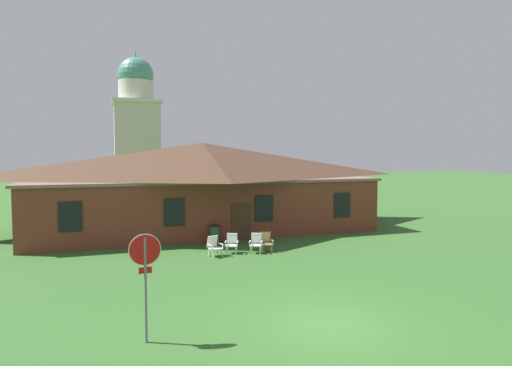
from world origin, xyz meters
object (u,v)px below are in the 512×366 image
at_px(lawn_chair_near_door, 232,243).
at_px(stop_sign, 145,266).
at_px(lawn_chair_by_porch, 214,246).
at_px(trash_bin, 214,234).
at_px(lawn_chair_left_end, 256,243).
at_px(lawn_chair_middle, 266,241).

bearing_deg(lawn_chair_near_door, stop_sign, -118.18).
height_order(stop_sign, lawn_chair_near_door, stop_sign).
relative_size(stop_sign, lawn_chair_by_porch, 2.92).
relative_size(lawn_chair_near_door, trash_bin, 0.98).
relative_size(lawn_chair_by_porch, lawn_chair_near_door, 1.00).
relative_size(lawn_chair_by_porch, lawn_chair_left_end, 1.00).
distance_m(lawn_chair_near_door, lawn_chair_middle, 1.72).
xyz_separation_m(lawn_chair_by_porch, lawn_chair_near_door, (0.98, 0.37, 0.00)).
relative_size(lawn_chair_near_door, lawn_chair_middle, 1.00).
xyz_separation_m(lawn_chair_by_porch, lawn_chair_middle, (2.68, 0.17, 0.00)).
distance_m(stop_sign, lawn_chair_middle, 10.98).
height_order(lawn_chair_left_end, lawn_chair_middle, same).
distance_m(stop_sign, lawn_chair_by_porch, 9.49).
height_order(stop_sign, lawn_chair_middle, stop_sign).
distance_m(lawn_chair_by_porch, lawn_chair_left_end, 2.12).
xyz_separation_m(lawn_chair_by_porch, lawn_chair_left_end, (2.12, 0.03, 0.00)).
bearing_deg(lawn_chair_left_end, lawn_chair_by_porch, -179.08).
height_order(lawn_chair_by_porch, lawn_chair_middle, same).
bearing_deg(lawn_chair_middle, lawn_chair_left_end, -166.64).
xyz_separation_m(lawn_chair_near_door, lawn_chair_middle, (1.70, -0.21, 0.00)).
bearing_deg(stop_sign, lawn_chair_by_porch, 66.00).
bearing_deg(stop_sign, lawn_chair_near_door, 61.82).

